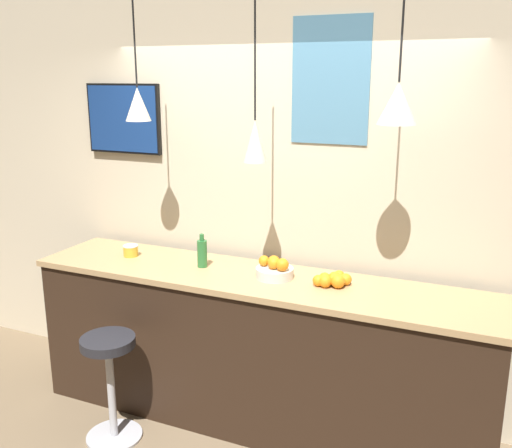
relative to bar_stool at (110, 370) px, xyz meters
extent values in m
cube|color=beige|center=(0.77, 0.99, 0.96)|extent=(8.00, 0.06, 2.90)
cube|color=black|center=(0.77, 0.56, 0.01)|extent=(3.04, 0.61, 1.00)
cube|color=tan|center=(0.77, 0.56, 0.54)|extent=(3.08, 0.65, 0.04)
cylinder|color=#B7B7BC|center=(0.00, 0.00, -0.48)|extent=(0.36, 0.36, 0.02)
cylinder|color=#B7B7BC|center=(0.00, 0.00, -0.15)|extent=(0.05, 0.05, 0.63)
cylinder|color=#232328|center=(0.00, 0.00, 0.19)|extent=(0.34, 0.34, 0.06)
cylinder|color=beige|center=(0.88, 0.59, 0.59)|extent=(0.24, 0.24, 0.06)
sphere|color=orange|center=(0.88, 0.59, 0.66)|extent=(0.08, 0.08, 0.08)
sphere|color=orange|center=(0.89, 0.57, 0.66)|extent=(0.08, 0.08, 0.08)
sphere|color=orange|center=(0.81, 0.60, 0.66)|extent=(0.07, 0.07, 0.07)
sphere|color=orange|center=(0.95, 0.55, 0.66)|extent=(0.08, 0.08, 0.08)
sphere|color=orange|center=(1.31, 0.57, 0.60)|extent=(0.09, 0.09, 0.09)
sphere|color=orange|center=(1.19, 0.55, 0.59)|extent=(0.07, 0.07, 0.07)
sphere|color=orange|center=(1.23, 0.55, 0.59)|extent=(0.08, 0.08, 0.08)
sphere|color=orange|center=(1.27, 0.63, 0.59)|extent=(0.08, 0.08, 0.08)
sphere|color=orange|center=(1.28, 0.59, 0.59)|extent=(0.07, 0.07, 0.07)
sphere|color=orange|center=(1.34, 0.64, 0.59)|extent=(0.08, 0.08, 0.08)
sphere|color=orange|center=(1.28, 0.69, 0.59)|extent=(0.07, 0.07, 0.07)
sphere|color=orange|center=(1.21, 0.61, 0.59)|extent=(0.07, 0.07, 0.07)
cylinder|color=#286B33|center=(0.36, 0.59, 0.65)|extent=(0.07, 0.07, 0.18)
cylinder|color=#286B33|center=(0.36, 0.59, 0.76)|extent=(0.03, 0.03, 0.05)
cylinder|color=gold|center=(-0.23, 0.59, 0.59)|extent=(0.10, 0.10, 0.07)
cylinder|color=white|center=(-0.23, 0.59, 0.63)|extent=(0.11, 0.11, 0.01)
cylinder|color=black|center=(-0.07, 0.54, 2.02)|extent=(0.01, 0.01, 0.58)
cone|color=beige|center=(-0.07, 0.54, 1.63)|extent=(0.17, 0.17, 0.22)
sphere|color=#F9EFCC|center=(-0.07, 0.54, 1.54)|extent=(0.04, 0.04, 0.04)
cylinder|color=black|center=(0.77, 0.54, 1.93)|extent=(0.01, 0.01, 0.76)
cone|color=beige|center=(0.77, 0.54, 1.42)|extent=(0.14, 0.14, 0.25)
sphere|color=#F9EFCC|center=(0.77, 0.54, 1.32)|extent=(0.04, 0.04, 0.04)
cylinder|color=black|center=(1.61, 0.54, 2.04)|extent=(0.01, 0.01, 0.54)
cone|color=beige|center=(1.61, 0.54, 1.66)|extent=(0.22, 0.22, 0.22)
sphere|color=#F9EFCC|center=(1.61, 0.54, 1.57)|extent=(0.04, 0.04, 0.04)
cube|color=black|center=(-0.48, 0.94, 1.50)|extent=(0.63, 0.04, 0.51)
cube|color=navy|center=(-0.48, 0.92, 1.50)|extent=(0.60, 0.01, 0.48)
cube|color=teal|center=(1.10, 0.95, 1.78)|extent=(0.51, 0.01, 0.79)
camera|label=1|loc=(2.17, -2.61, 1.81)|focal=40.00mm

